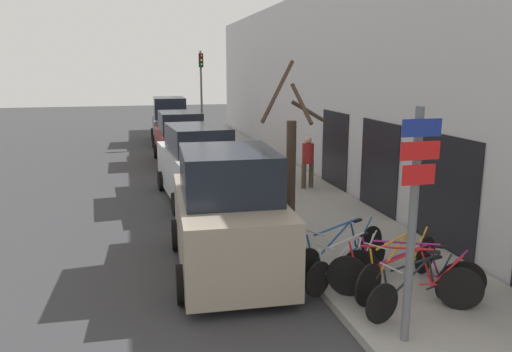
{
  "coord_description": "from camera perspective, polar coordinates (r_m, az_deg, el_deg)",
  "views": [
    {
      "loc": [
        -1.99,
        -2.92,
        3.83
      ],
      "look_at": [
        0.35,
        6.41,
        1.75
      ],
      "focal_mm": 35.0,
      "sensor_mm": 36.0,
      "label": 1
    }
  ],
  "objects": [
    {
      "name": "sidewalk_curb",
      "position": [
        17.93,
        1.08,
        0.12
      ],
      "size": [
        3.2,
        32.0,
        0.15
      ],
      "color": "gray",
      "rests_on": "ground"
    },
    {
      "name": "parked_car_2",
      "position": [
        20.69,
        -8.66,
        4.1
      ],
      "size": [
        2.05,
        4.52,
        2.12
      ],
      "rotation": [
        0.0,
        0.0,
        0.02
      ],
      "color": "maroon",
      "rests_on": "ground"
    },
    {
      "name": "street_tree",
      "position": [
        10.94,
        4.03,
        1.13
      ],
      "size": [
        1.49,
        0.83,
        3.85
      ],
      "color": "#3D2D23",
      "rests_on": "sidewalk_curb"
    },
    {
      "name": "parked_car_0",
      "position": [
        9.52,
        -3.24,
        -4.6
      ],
      "size": [
        2.24,
        4.22,
        2.38
      ],
      "rotation": [
        0.0,
        0.0,
        -0.05
      ],
      "color": "gray",
      "rests_on": "ground"
    },
    {
      "name": "traffic_light",
      "position": [
        24.47,
        -6.27,
        10.27
      ],
      "size": [
        0.2,
        0.3,
        4.5
      ],
      "color": "#595B60",
      "rests_on": "sidewalk_curb"
    },
    {
      "name": "bicycle_2",
      "position": [
        8.83,
        17.35,
        -10.28
      ],
      "size": [
        1.98,
        1.26,
        0.9
      ],
      "rotation": [
        0.0,
        0.0,
        1.01
      ],
      "color": "black",
      "rests_on": "sidewalk_curb"
    },
    {
      "name": "ground_plane",
      "position": [
        14.76,
        -5.85,
        -2.89
      ],
      "size": [
        80.0,
        80.0,
        0.0
      ],
      "primitive_type": "plane",
      "color": "#333335"
    },
    {
      "name": "parked_car_1",
      "position": [
        14.77,
        -6.72,
        1.15
      ],
      "size": [
        2.2,
        4.81,
        2.22
      ],
      "rotation": [
        0.0,
        0.0,
        0.07
      ],
      "color": "#B2B7BC",
      "rests_on": "ground"
    },
    {
      "name": "bicycle_5",
      "position": [
        9.3,
        9.64,
        -8.55
      ],
      "size": [
        2.26,
        1.2,
        0.97
      ],
      "rotation": [
        0.0,
        0.0,
        2.05
      ],
      "color": "black",
      "rests_on": "sidewalk_curb"
    },
    {
      "name": "pedestrian_near",
      "position": [
        15.59,
        5.95,
        2.02
      ],
      "size": [
        0.42,
        0.36,
        1.62
      ],
      "rotation": [
        0.0,
        0.0,
        0.26
      ],
      "color": "#4C3D2D",
      "rests_on": "sidewalk_curb"
    },
    {
      "name": "bicycle_0",
      "position": [
        8.22,
        17.95,
        -12.19
      ],
      "size": [
        2.01,
        0.69,
        0.85
      ],
      "rotation": [
        0.0,
        0.0,
        1.86
      ],
      "color": "black",
      "rests_on": "sidewalk_curb"
    },
    {
      "name": "signpost",
      "position": [
        6.86,
        17.52,
        -4.54
      ],
      "size": [
        0.55,
        0.13,
        3.21
      ],
      "color": "#595B60",
      "rests_on": "sidewalk_curb"
    },
    {
      "name": "bicycle_4",
      "position": [
        8.95,
        10.54,
        -9.73
      ],
      "size": [
        1.97,
        1.1,
        0.84
      ],
      "rotation": [
        0.0,
        0.0,
        2.07
      ],
      "color": "black",
      "rests_on": "sidewalk_curb"
    },
    {
      "name": "bicycle_1",
      "position": [
        8.42,
        16.41,
        -11.2
      ],
      "size": [
        2.1,
        1.26,
        0.96
      ],
      "rotation": [
        0.0,
        0.0,
        1.04
      ],
      "color": "black",
      "rests_on": "sidewalk_curb"
    },
    {
      "name": "bicycle_3",
      "position": [
        8.91,
        16.03,
        -9.82
      ],
      "size": [
        2.21,
        1.3,
        0.96
      ],
      "rotation": [
        0.0,
        0.0,
        2.1
      ],
      "color": "black",
      "rests_on": "sidewalk_curb"
    },
    {
      "name": "parked_car_3",
      "position": [
        26.51,
        -9.82,
        6.03
      ],
      "size": [
        2.01,
        4.78,
        2.37
      ],
      "rotation": [
        0.0,
        0.0,
        -0.02
      ],
      "color": "#51565B",
      "rests_on": "ground"
    },
    {
      "name": "building_facade",
      "position": [
        17.99,
        6.67,
        10.2
      ],
      "size": [
        0.23,
        32.0,
        6.5
      ],
      "color": "#BCBCC1",
      "rests_on": "ground"
    }
  ]
}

